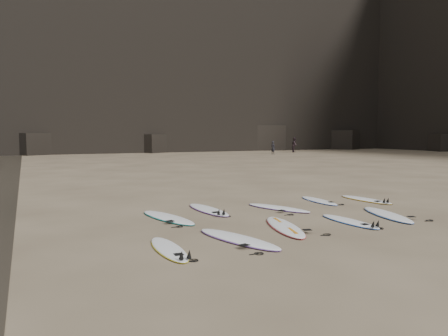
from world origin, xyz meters
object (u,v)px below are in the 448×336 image
at_px(surfboard_7, 278,208).
at_px(surfboard_9, 366,199).
at_px(surfboard_0, 169,249).
at_px(surfboard_2, 285,226).
at_px(person_b, 295,145).
at_px(person_a, 273,148).
at_px(surfboard_3, 349,221).
at_px(surfboard_5, 168,217).
at_px(surfboard_4, 387,214).
at_px(surfboard_1, 238,238).
at_px(surfboard_8, 319,200).
at_px(surfboard_6, 208,209).

relative_size(surfboard_7, surfboard_9, 1.03).
bearing_deg(surfboard_0, surfboard_2, 14.62).
bearing_deg(surfboard_7, person_b, 33.04).
bearing_deg(person_a, surfboard_7, 130.47).
height_order(surfboard_3, surfboard_5, surfboard_5).
xyz_separation_m(surfboard_0, surfboard_4, (7.23, 0.99, 0.01)).
xyz_separation_m(surfboard_3, surfboard_4, (1.71, 0.29, 0.01)).
height_order(surfboard_0, surfboard_1, surfboard_1).
relative_size(surfboard_0, person_a, 1.42).
distance_m(surfboard_4, surfboard_7, 3.40).
xyz_separation_m(surfboard_8, person_b, (22.12, 34.66, 0.92)).
bearing_deg(surfboard_7, surfboard_0, -167.38).
relative_size(surfboard_4, surfboard_8, 1.20).
distance_m(surfboard_7, surfboard_9, 3.94).
bearing_deg(surfboard_2, surfboard_3, 12.02).
relative_size(person_a, person_b, 0.81).
relative_size(surfboard_3, person_b, 1.17).
bearing_deg(surfboard_7, surfboard_8, -4.21).
distance_m(surfboard_2, surfboard_4, 3.78).
xyz_separation_m(surfboard_0, surfboard_1, (1.74, 0.15, 0.01)).
height_order(surfboard_1, surfboard_2, same).
bearing_deg(surfboard_2, person_b, 71.27).
bearing_deg(surfboard_9, person_a, 60.54).
bearing_deg(surfboard_2, surfboard_8, 58.12).
bearing_deg(surfboard_5, surfboard_4, -33.92).
height_order(surfboard_2, surfboard_5, same).
bearing_deg(surfboard_1, surfboard_0, 169.08).
distance_m(surfboard_1, surfboard_8, 6.63).
bearing_deg(surfboard_8, surfboard_5, -167.84).
bearing_deg(surfboard_8, surfboard_3, -109.19).
bearing_deg(surfboard_4, surfboard_3, -154.21).
height_order(surfboard_5, person_a, person_a).
relative_size(surfboard_3, surfboard_8, 1.01).
height_order(surfboard_0, surfboard_8, same).
height_order(surfboard_6, surfboard_7, surfboard_6).
xyz_separation_m(surfboard_1, person_b, (27.42, 38.63, 0.91)).
bearing_deg(surfboard_5, surfboard_2, -59.10).
distance_m(surfboard_4, surfboard_6, 5.56).
distance_m(surfboard_2, surfboard_6, 3.35).
bearing_deg(surfboard_2, surfboard_1, -143.46).
height_order(surfboard_3, person_b, person_b).
bearing_deg(surfboard_6, surfboard_1, -105.72).
xyz_separation_m(surfboard_4, surfboard_6, (-4.64, 3.07, -0.00)).
distance_m(surfboard_0, surfboard_1, 1.74).
relative_size(surfboard_0, surfboard_7, 0.90).
relative_size(surfboard_0, surfboard_2, 0.82).
bearing_deg(surfboard_8, surfboard_4, -81.81).
bearing_deg(person_b, surfboard_2, -165.59).
relative_size(surfboard_1, surfboard_5, 1.00).
height_order(surfboard_1, surfboard_6, surfboard_1).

